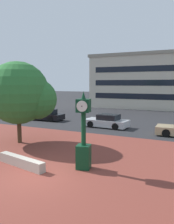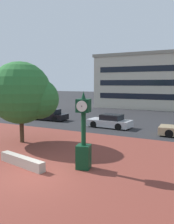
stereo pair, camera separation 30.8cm
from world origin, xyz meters
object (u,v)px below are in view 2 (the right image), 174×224
at_px(car_street_far, 49,115).
at_px(car_street_near, 110,122).
at_px(street_clock, 84,138).
at_px(civic_building, 174,81).
at_px(plaza_tree, 25,94).

bearing_deg(car_street_far, car_street_near, -98.97).
distance_m(street_clock, civic_building, 34.52).
height_order(plaza_tree, civic_building, civic_building).
relative_size(street_clock, car_street_far, 0.89).
bearing_deg(civic_building, plaza_tree, -99.82).
distance_m(car_street_far, civic_building, 25.02).
relative_size(car_street_near, car_street_far, 0.97).
xyz_separation_m(car_street_near, car_street_far, (-8.04, 1.01, -0.00)).
bearing_deg(car_street_near, plaza_tree, 161.64).
bearing_deg(car_street_near, street_clock, -161.26).
bearing_deg(civic_building, street_clock, -88.61).
relative_size(street_clock, car_street_near, 0.91).
bearing_deg(car_street_near, car_street_far, 85.51).
height_order(street_clock, car_street_near, street_clock).
bearing_deg(street_clock, civic_building, 77.10).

